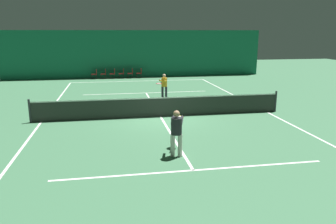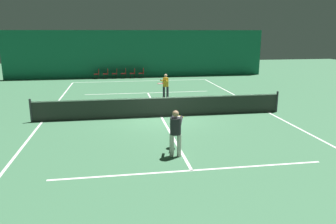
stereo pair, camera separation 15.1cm
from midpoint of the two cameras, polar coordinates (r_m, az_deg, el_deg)
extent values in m
plane|color=#3D704C|center=(15.83, -1.58, -0.82)|extent=(60.00, 60.00, 0.00)
cube|color=#196B4C|center=(29.66, -5.75, 10.02)|extent=(23.00, 0.12, 4.12)
cube|color=white|center=(27.44, -5.25, 5.39)|extent=(11.00, 0.10, 0.00)
cube|color=white|center=(22.03, -4.03, 3.34)|extent=(8.25, 0.10, 0.00)
cube|color=white|center=(9.88, 3.97, -10.09)|extent=(8.25, 0.10, 0.00)
cube|color=white|center=(16.01, -21.45, -1.62)|extent=(0.10, 23.80, 0.00)
cube|color=white|center=(17.47, 16.56, 0.01)|extent=(0.10, 23.80, 0.00)
cube|color=white|center=(15.83, -1.58, -0.81)|extent=(0.10, 12.80, 0.00)
cube|color=#2D332D|center=(15.72, -1.59, 0.86)|extent=(11.90, 0.02, 0.95)
cube|color=white|center=(15.62, -1.60, 2.47)|extent=(11.90, 0.02, 0.05)
cylinder|color=#333338|center=(15.98, -23.20, 0.17)|extent=(0.10, 0.10, 1.07)
cylinder|color=#333338|center=(17.56, 17.99, 1.76)|extent=(0.10, 0.10, 1.07)
cylinder|color=beige|center=(10.79, 0.41, -5.79)|extent=(0.18, 0.18, 0.76)
cylinder|color=beige|center=(10.76, 1.70, -5.84)|extent=(0.18, 0.18, 0.76)
cylinder|color=#232328|center=(10.57, 1.07, -2.46)|extent=(0.45, 0.45, 0.55)
sphere|color=tan|center=(10.46, 1.08, -0.29)|extent=(0.21, 0.21, 0.21)
cylinder|color=#232328|center=(10.79, 0.47, -1.42)|extent=(0.24, 0.53, 0.22)
cylinder|color=#232328|center=(10.76, 1.97, -1.47)|extent=(0.24, 0.53, 0.22)
cylinder|color=black|center=(11.18, 1.44, -1.24)|extent=(0.12, 0.30, 0.03)
torus|color=gold|center=(11.47, 1.59, -0.85)|extent=(0.41, 0.41, 0.03)
cylinder|color=silver|center=(11.47, 1.59, -0.85)|extent=(0.35, 0.35, 0.00)
cylinder|color=#2D2D38|center=(20.05, -0.55, 3.39)|extent=(0.19, 0.19, 0.74)
cylinder|color=#2D2D38|center=(20.12, -1.18, 3.43)|extent=(0.19, 0.19, 0.74)
cylinder|color=gold|center=(19.98, -0.87, 5.21)|extent=(0.47, 0.47, 0.54)
sphere|color=#DBAD89|center=(19.92, -0.88, 6.35)|extent=(0.20, 0.20, 0.20)
cylinder|color=gold|center=(19.69, -0.72, 5.44)|extent=(0.32, 0.49, 0.22)
cylinder|color=gold|center=(19.78, -1.49, 5.48)|extent=(0.32, 0.49, 0.22)
cylinder|color=black|center=(19.37, -1.49, 5.11)|extent=(0.17, 0.28, 0.03)
torus|color=red|center=(19.09, -1.80, 4.98)|extent=(0.45, 0.45, 0.03)
cylinder|color=silver|center=(19.09, -1.80, 4.98)|extent=(0.37, 0.37, 0.00)
cylinder|color=#2D2D2D|center=(29.45, -13.22, 6.04)|extent=(0.03, 0.03, 0.39)
cylinder|color=#2D2D2D|center=(29.08, -13.26, 5.94)|extent=(0.03, 0.03, 0.39)
cylinder|color=#2D2D2D|center=(29.43, -12.48, 6.08)|extent=(0.03, 0.03, 0.39)
cylinder|color=#2D2D2D|center=(29.06, -12.51, 5.98)|extent=(0.03, 0.03, 0.39)
cube|color=#A51E1E|center=(29.23, -12.89, 6.44)|extent=(0.44, 0.44, 0.05)
cube|color=#A51E1E|center=(29.19, -12.52, 6.90)|extent=(0.04, 0.44, 0.40)
cylinder|color=#2D2D2D|center=(29.42, -11.71, 6.11)|extent=(0.03, 0.03, 0.39)
cylinder|color=#2D2D2D|center=(29.04, -11.72, 6.02)|extent=(0.03, 0.03, 0.39)
cylinder|color=#2D2D2D|center=(29.41, -10.96, 6.15)|extent=(0.03, 0.03, 0.39)
cylinder|color=#2D2D2D|center=(29.03, -10.97, 6.05)|extent=(0.03, 0.03, 0.39)
cube|color=#A51E1E|center=(29.20, -11.36, 6.51)|extent=(0.44, 0.44, 0.05)
cube|color=#A51E1E|center=(29.17, -10.99, 6.96)|extent=(0.04, 0.44, 0.40)
cylinder|color=#2D2D2D|center=(29.40, -10.18, 6.18)|extent=(0.03, 0.03, 0.39)
cylinder|color=#2D2D2D|center=(29.03, -10.18, 6.08)|extent=(0.03, 0.03, 0.39)
cylinder|color=#2D2D2D|center=(29.41, -9.44, 6.21)|extent=(0.03, 0.03, 0.39)
cylinder|color=#2D2D2D|center=(29.03, -9.43, 6.11)|extent=(0.03, 0.03, 0.39)
cube|color=#A51E1E|center=(29.19, -9.83, 6.57)|extent=(0.44, 0.44, 0.05)
cube|color=#A51E1E|center=(29.16, -9.45, 7.03)|extent=(0.04, 0.44, 0.40)
cylinder|color=#2D2D2D|center=(29.41, -8.66, 6.24)|extent=(0.03, 0.03, 0.39)
cylinder|color=#2D2D2D|center=(29.04, -8.64, 6.15)|extent=(0.03, 0.03, 0.39)
cylinder|color=#2D2D2D|center=(29.42, -7.92, 6.27)|extent=(0.03, 0.03, 0.39)
cylinder|color=#2D2D2D|center=(29.05, -7.89, 6.17)|extent=(0.03, 0.03, 0.39)
cube|color=#A51E1E|center=(29.20, -8.29, 6.64)|extent=(0.44, 0.44, 0.05)
cube|color=#A51E1E|center=(29.18, -7.91, 7.09)|extent=(0.04, 0.44, 0.40)
cylinder|color=#2D2D2D|center=(29.44, -7.14, 6.30)|extent=(0.03, 0.03, 0.39)
cylinder|color=#2D2D2D|center=(29.06, -7.10, 6.20)|extent=(0.03, 0.03, 0.39)
cylinder|color=#2D2D2D|center=(29.46, -6.40, 6.33)|extent=(0.03, 0.03, 0.39)
cylinder|color=#2D2D2D|center=(29.08, -6.35, 6.23)|extent=(0.03, 0.03, 0.39)
cube|color=#A51E1E|center=(29.23, -6.76, 6.69)|extent=(0.44, 0.44, 0.05)
cube|color=#A51E1E|center=(29.22, -6.38, 7.14)|extent=(0.04, 0.44, 0.40)
cylinder|color=#2D2D2D|center=(29.49, -5.63, 6.35)|extent=(0.03, 0.03, 0.39)
cylinder|color=#2D2D2D|center=(29.11, -5.57, 6.26)|extent=(0.03, 0.03, 0.39)
cylinder|color=#2D2D2D|center=(29.52, -4.89, 6.38)|extent=(0.03, 0.03, 0.39)
cylinder|color=#2D2D2D|center=(29.14, -4.82, 6.28)|extent=(0.03, 0.03, 0.39)
cube|color=#A51E1E|center=(29.29, -5.23, 6.74)|extent=(0.44, 0.44, 0.05)
cube|color=#A51E1E|center=(29.28, -4.85, 7.19)|extent=(0.04, 0.44, 0.40)
camera|label=1|loc=(0.08, -90.33, -0.08)|focal=35.00mm
camera|label=2|loc=(0.08, 89.67, 0.08)|focal=35.00mm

